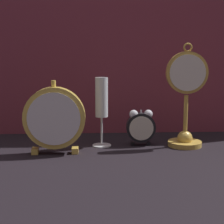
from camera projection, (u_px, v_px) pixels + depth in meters
ground_plane at (113, 156)px, 1.13m from camera, size 4.00×4.00×0.00m
fabric_backdrop_drape at (109, 31)px, 1.39m from camera, size 1.75×0.01×0.78m
pocket_watch_on_stand at (186, 105)px, 1.23m from camera, size 0.14×0.11×0.34m
alarm_clock_twin_bell at (141, 126)px, 1.25m from camera, size 0.10×0.03×0.12m
mantel_clock_silver at (54, 118)px, 1.14m from camera, size 0.19×0.04×0.23m
champagne_flute at (102, 103)px, 1.23m from camera, size 0.06×0.06×0.23m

